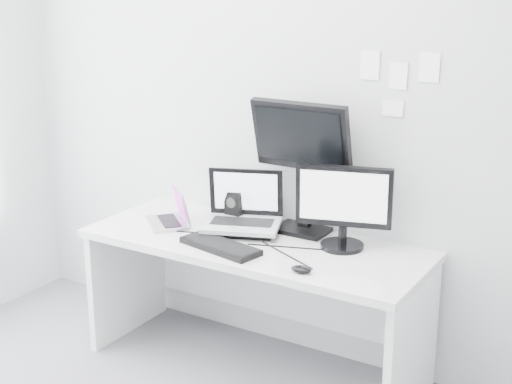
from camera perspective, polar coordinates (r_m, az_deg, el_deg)
back_wall at (r=4.03m, az=2.50°, el=6.11°), size 3.60×0.00×3.60m
desk at (r=4.04m, az=-0.10°, el=-8.55°), size 1.80×0.70×0.73m
macbook at (r=4.14m, az=-6.75°, el=-1.05°), size 0.35×0.34×0.21m
speaker at (r=4.14m, az=-1.53°, el=-1.13°), size 0.12×0.12×0.18m
dell_laptop at (r=3.96m, az=-1.10°, el=-0.83°), size 0.48×0.43×0.33m
rear_monitor at (r=3.93m, az=3.54°, el=1.99°), size 0.54×0.19×0.73m
samsung_monitor at (r=3.76m, az=6.60°, el=-1.07°), size 0.52×0.35×0.44m
keyboard at (r=3.79m, az=-2.70°, el=-4.10°), size 0.46×0.24×0.03m
mouse at (r=3.50m, az=3.43°, el=-5.84°), size 0.10×0.07×0.03m
wall_note_0 at (r=3.79m, az=8.56°, el=9.42°), size 0.10×0.00×0.14m
wall_note_1 at (r=3.74m, az=10.68°, el=8.60°), size 0.09×0.00×0.13m
wall_note_2 at (r=3.68m, az=12.93°, el=9.14°), size 0.10×0.00×0.14m
wall_note_3 at (r=3.77m, az=10.26°, el=6.22°), size 0.11×0.00×0.08m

